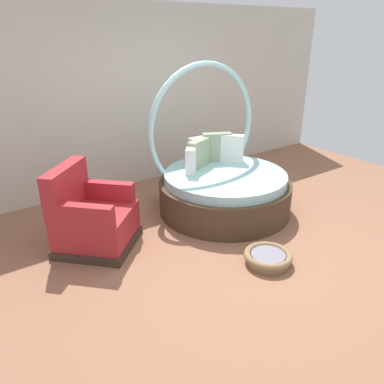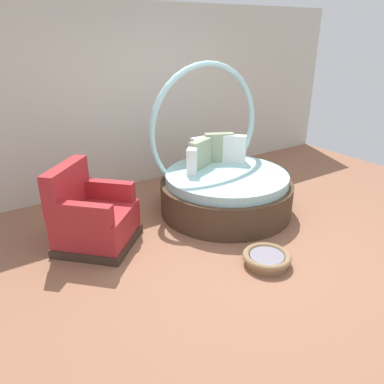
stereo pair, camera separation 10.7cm
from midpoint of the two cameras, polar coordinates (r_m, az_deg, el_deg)
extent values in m
cube|color=#936047|center=(4.35, 6.68, -8.41)|extent=(8.00, 8.00, 0.02)
cube|color=beige|center=(5.91, -9.72, 13.88)|extent=(8.00, 0.12, 2.67)
cylinder|color=#473323|center=(5.09, 4.36, -0.58)|extent=(1.76, 1.76, 0.42)
cylinder|color=#9ED1D6|center=(4.99, 4.45, 2.28)|extent=(1.62, 1.62, 0.12)
torus|color=#9ED1D6|center=(5.19, 1.20, 9.68)|extent=(1.76, 0.08, 1.76)
cube|color=white|center=(5.37, 5.20, 6.66)|extent=(0.35, 0.36, 0.39)
cube|color=#93A37F|center=(5.37, 3.20, 6.82)|extent=(0.42, 0.28, 0.41)
cube|color=white|center=(5.31, 0.82, 6.44)|extent=(0.37, 0.12, 0.37)
cube|color=#93A37F|center=(5.10, 0.36, 5.82)|extent=(0.40, 0.26, 0.38)
cube|color=white|center=(4.95, -0.71, 4.99)|extent=(0.32, 0.33, 0.34)
cube|color=#38281E|center=(4.47, -14.68, -7.29)|extent=(1.13, 1.13, 0.10)
cube|color=#A32328|center=(4.36, -14.97, -4.79)|extent=(1.07, 1.07, 0.34)
cube|color=#A32328|center=(4.33, -19.27, 0.57)|extent=(0.65, 0.65, 0.50)
cube|color=#A32328|center=(3.99, -17.24, -3.33)|extent=(0.57, 0.57, 0.22)
cube|color=#A32328|center=(4.51, -13.69, 0.22)|extent=(0.57, 0.57, 0.22)
cylinder|color=#8E704C|center=(4.10, 10.69, -10.22)|extent=(0.44, 0.44, 0.06)
torus|color=#8E704C|center=(4.06, 10.76, -9.46)|extent=(0.51, 0.51, 0.07)
cylinder|color=gray|center=(4.07, 10.75, -9.58)|extent=(0.36, 0.36, 0.05)
camera|label=1|loc=(0.05, -90.71, -0.30)|focal=35.06mm
camera|label=2|loc=(0.05, 89.29, 0.30)|focal=35.06mm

